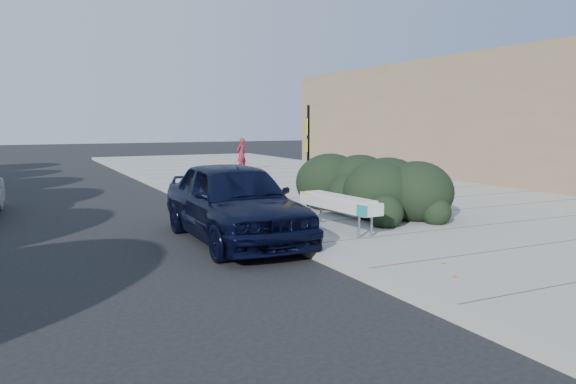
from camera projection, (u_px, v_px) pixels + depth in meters
The scene contains 9 objects.
ground at pixel (303, 252), 10.70m from camera, with size 120.00×120.00×0.00m, color black.
sidewalk_near at pixel (387, 199), 17.60m from camera, with size 11.20×50.00×0.15m, color gray.
curb_near at pixel (217, 211), 15.14m from camera, with size 0.22×50.00×0.17m, color #9E9E99.
bench at pixel (339, 203), 12.11m from camera, with size 0.67×2.46×0.73m.
bike_rack at pixel (373, 195), 13.47m from camera, with size 0.16×0.66×0.97m.
sign_post at pixel (308, 150), 15.38m from camera, with size 0.15×0.31×2.79m.
hedge at pixel (374, 179), 14.63m from camera, with size 2.28×4.55×1.71m, color black.
sedan_navy at pixel (234, 201), 11.65m from camera, with size 1.99×4.93×1.68m, color black.
pedestrian at pixel (241, 154), 27.11m from camera, with size 0.57×0.38×1.57m, color maroon.
Camera 1 is at (-4.90, -9.27, 2.47)m, focal length 35.00 mm.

